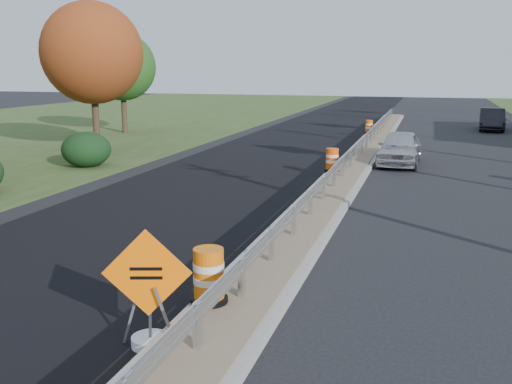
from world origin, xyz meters
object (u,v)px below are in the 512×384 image
(caution_sign, at_px, (149,317))
(car_dark_mid, at_px, (492,119))
(barrel_median_far, at_px, (369,127))
(car_silver, at_px, (400,148))
(barrel_median_mid, at_px, (332,160))
(barrel_median_near, at_px, (209,277))

(caution_sign, relative_size, car_dark_mid, 0.42)
(car_dark_mid, bearing_deg, barrel_median_far, -136.51)
(caution_sign, bearing_deg, car_silver, 64.27)
(barrel_median_mid, bearing_deg, car_silver, 58.19)
(barrel_median_near, relative_size, barrel_median_far, 1.19)
(barrel_median_near, distance_m, car_dark_mid, 33.95)
(caution_sign, relative_size, car_silver, 0.43)
(car_silver, bearing_deg, barrel_median_far, 105.01)
(barrel_median_mid, bearing_deg, caution_sign, -91.37)
(barrel_median_near, relative_size, car_silver, 0.22)
(caution_sign, bearing_deg, barrel_median_far, 71.90)
(barrel_median_near, bearing_deg, car_silver, 82.46)
(caution_sign, relative_size, barrel_median_mid, 2.11)
(barrel_median_far, height_order, car_silver, car_silver)
(barrel_median_near, xyz_separation_m, car_dark_mid, (7.45, 33.12, 0.04))
(barrel_median_mid, height_order, car_silver, car_silver)
(caution_sign, bearing_deg, barrel_median_near, 54.48)
(car_silver, relative_size, car_dark_mid, 0.97)
(barrel_median_near, xyz_separation_m, barrel_median_mid, (-0.10, 13.25, -0.04))
(barrel_median_mid, xyz_separation_m, car_dark_mid, (7.55, 19.87, 0.08))
(car_dark_mid, bearing_deg, car_silver, -104.43)
(caution_sign, height_order, car_silver, caution_sign)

